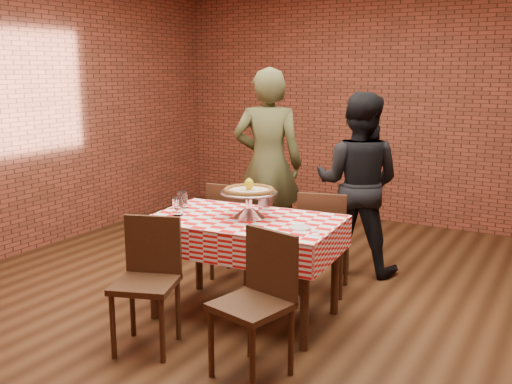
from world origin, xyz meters
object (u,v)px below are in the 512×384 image
chair_far_left (237,230)px  water_glass_left (178,207)px  chair_near_left (145,287)px  chair_far_right (324,241)px  pizza_stand (249,205)px  water_glass_right (182,200)px  chair_near_right (251,308)px  pizza (249,191)px  condiment_caddy (265,200)px  table (245,268)px  diner_black (358,184)px  diner_olive (268,164)px

chair_far_left → water_glass_left: bearing=85.9°
water_glass_left → chair_near_left: 0.74m
water_glass_left → chair_far_right: size_ratio=0.15×
water_glass_left → chair_far_left: 0.94m
pizza_stand → water_glass_left: (-0.49, -0.21, -0.03)m
water_glass_right → chair_near_right: size_ratio=0.14×
water_glass_right → chair_near_left: size_ratio=0.15×
pizza → chair_far_right: pizza is taller
chair_near_right → chair_far_right: bearing=109.6°
condiment_caddy → chair_far_right: bearing=42.3°
water_glass_left → chair_near_left: (0.18, -0.60, -0.39)m
pizza_stand → water_glass_right: (-0.60, -0.01, -0.03)m
chair_near_right → chair_far_left: 1.73m
table → diner_black: size_ratio=0.83×
chair_far_right → chair_far_left: bearing=-8.4°
water_glass_left → chair_far_right: 1.28m
chair_near_right → chair_far_right: 1.51m
water_glass_right → diner_olive: size_ratio=0.07×
water_glass_left → diner_olive: size_ratio=0.07×
chair_near_right → diner_olive: bearing=129.2°
table → diner_black: (0.35, 1.38, 0.44)m
pizza_stand → water_glass_left: size_ratio=3.36×
pizza_stand → chair_near_left: pizza_stand is taller
water_glass_right → diner_black: 1.64m
diner_olive → chair_near_right: bearing=94.3°
diner_black → chair_far_left: bearing=32.1°
condiment_caddy → chair_near_right: size_ratio=0.15×
table → condiment_caddy: 0.55m
pizza → chair_far_left: size_ratio=0.42×
pizza_stand → condiment_caddy: (-0.02, 0.28, -0.03)m
table → chair_far_right: 0.83m
chair_far_right → diner_black: diner_black is taller
chair_near_left → chair_near_right: (0.78, 0.04, 0.01)m
water_glass_left → pizza_stand: bearing=23.0°
pizza → chair_far_right: size_ratio=0.42×
pizza → water_glass_right: bearing=-179.4°
water_glass_left → water_glass_right: bearing=118.7°
chair_near_left → chair_near_right: bearing=-17.0°
table → chair_near_left: size_ratio=1.55×
pizza → diner_olive: size_ratio=0.20×
chair_near_left → chair_far_left: (-0.21, 1.46, 0.00)m
chair_far_left → chair_far_right: (0.81, 0.08, -0.00)m
water_glass_left → diner_olive: diner_olive is taller
pizza → chair_far_right: bearing=68.1°
table → pizza: pizza is taller
diner_black → chair_near_right: bearing=86.6°
water_glass_right → chair_far_left: water_glass_right is taller
pizza_stand → diner_black: 1.38m
water_glass_right → chair_near_left: 0.94m
chair_near_left → diner_olive: bearing=77.0°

